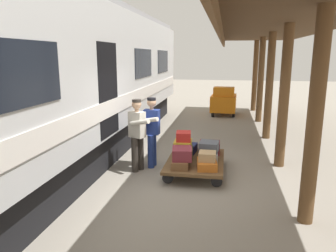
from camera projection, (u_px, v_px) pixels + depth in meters
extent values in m
plane|color=gray|center=(190.00, 181.00, 6.98)|extent=(60.00, 60.00, 0.00)
cylinder|color=brown|center=(255.00, 76.00, 15.63)|extent=(0.24, 0.24, 3.40)
cylinder|color=brown|center=(261.00, 80.00, 12.96)|extent=(0.24, 0.24, 3.40)
cylinder|color=brown|center=(269.00, 87.00, 10.28)|extent=(0.24, 0.24, 3.40)
cylinder|color=brown|center=(284.00, 98.00, 7.60)|extent=(0.24, 0.24, 3.40)
cylinder|color=brown|center=(315.00, 120.00, 4.92)|extent=(0.24, 0.24, 3.40)
cube|color=#432E1A|center=(304.00, 11.00, 5.88)|extent=(3.20, 20.31, 0.16)
cube|color=brown|center=(219.00, 25.00, 6.20)|extent=(0.08, 20.31, 0.30)
cube|color=silver|center=(43.00, 71.00, 7.05)|extent=(3.00, 17.23, 2.90)
cube|color=black|center=(50.00, 153.00, 7.46)|extent=(2.55, 16.37, 0.90)
cube|color=silver|center=(110.00, 108.00, 6.96)|extent=(0.03, 16.88, 0.36)
cube|color=black|center=(163.00, 61.00, 12.56)|extent=(0.02, 1.90, 0.84)
cube|color=black|center=(144.00, 63.00, 9.67)|extent=(0.02, 1.90, 0.84)
cube|color=black|center=(18.00, 75.00, 3.87)|extent=(0.02, 1.90, 0.84)
cube|color=black|center=(106.00, 90.00, 6.89)|extent=(0.12, 1.10, 2.00)
cube|color=brown|center=(196.00, 161.00, 7.46)|extent=(1.29, 1.96, 0.07)
cylinder|color=black|center=(217.00, 181.00, 6.65)|extent=(0.24, 0.05, 0.24)
cylinder|color=black|center=(168.00, 178.00, 6.83)|extent=(0.24, 0.05, 0.24)
cylinder|color=black|center=(219.00, 158.00, 8.16)|extent=(0.24, 0.05, 0.24)
cylinder|color=black|center=(179.00, 156.00, 8.34)|extent=(0.24, 0.05, 0.24)
cube|color=brown|center=(183.00, 153.00, 7.48)|extent=(0.46, 0.51, 0.28)
cube|color=#9EA0A5|center=(208.00, 156.00, 7.38)|extent=(0.46, 0.67, 0.21)
cube|color=brown|center=(180.00, 163.00, 6.97)|extent=(0.42, 0.67, 0.17)
cube|color=navy|center=(186.00, 148.00, 8.00)|extent=(0.54, 0.53, 0.21)
cube|color=#CC6B23|center=(207.00, 164.00, 6.87)|extent=(0.48, 0.61, 0.17)
cube|color=maroon|center=(210.00, 148.00, 7.89)|extent=(0.50, 0.46, 0.30)
cube|color=tan|center=(207.00, 156.00, 6.85)|extent=(0.36, 0.37, 0.18)
cube|color=gold|center=(183.00, 144.00, 7.45)|extent=(0.41, 0.52, 0.16)
cube|color=maroon|center=(182.00, 154.00, 6.93)|extent=(0.48, 0.55, 0.25)
cube|color=#4C515B|center=(209.00, 147.00, 7.34)|extent=(0.45, 0.48, 0.23)
cube|color=#AD231E|center=(184.00, 136.00, 7.39)|extent=(0.37, 0.42, 0.21)
cylinder|color=navy|center=(153.00, 149.00, 7.93)|extent=(0.16, 0.16, 0.82)
cylinder|color=navy|center=(151.00, 151.00, 7.74)|extent=(0.16, 0.16, 0.82)
cube|color=navy|center=(152.00, 122.00, 7.68)|extent=(0.37, 0.24, 0.60)
cylinder|color=tan|center=(152.00, 108.00, 7.61)|extent=(0.09, 0.09, 0.06)
sphere|color=tan|center=(152.00, 102.00, 7.58)|extent=(0.22, 0.22, 0.22)
cylinder|color=black|center=(152.00, 99.00, 7.56)|extent=(0.21, 0.21, 0.06)
cylinder|color=navy|center=(145.00, 116.00, 7.86)|extent=(0.53, 0.13, 0.21)
cylinder|color=navy|center=(141.00, 119.00, 7.56)|extent=(0.53, 0.13, 0.21)
cylinder|color=#332D28|center=(135.00, 155.00, 7.47)|extent=(0.16, 0.16, 0.82)
cylinder|color=#332D28|center=(140.00, 153.00, 7.63)|extent=(0.16, 0.16, 0.82)
cube|color=silver|center=(137.00, 124.00, 7.39)|extent=(0.42, 0.35, 0.60)
cylinder|color=tan|center=(137.00, 110.00, 7.32)|extent=(0.09, 0.09, 0.06)
sphere|color=tan|center=(137.00, 104.00, 7.29)|extent=(0.22, 0.22, 0.22)
cylinder|color=#332D28|center=(137.00, 101.00, 7.27)|extent=(0.21, 0.21, 0.06)
cylinder|color=silver|center=(140.00, 122.00, 7.12)|extent=(0.52, 0.32, 0.21)
cylinder|color=silver|center=(149.00, 120.00, 7.37)|extent=(0.52, 0.32, 0.21)
cube|color=orange|center=(224.00, 103.00, 14.74)|extent=(1.18, 1.75, 0.70)
cube|color=orange|center=(224.00, 93.00, 14.29)|extent=(0.93, 0.74, 0.50)
cylinder|color=black|center=(233.00, 113.00, 14.16)|extent=(0.12, 0.40, 0.40)
cylinder|color=black|center=(213.00, 112.00, 14.31)|extent=(0.12, 0.40, 0.40)
cylinder|color=black|center=(233.00, 109.00, 15.31)|extent=(0.12, 0.40, 0.40)
cylinder|color=black|center=(214.00, 108.00, 15.47)|extent=(0.12, 0.40, 0.40)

